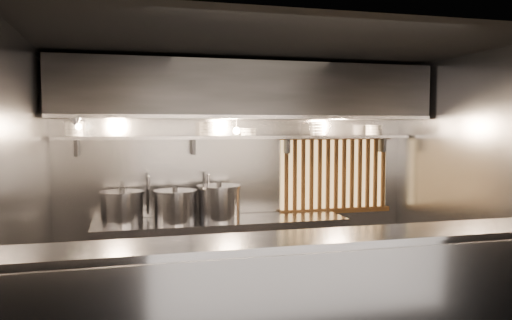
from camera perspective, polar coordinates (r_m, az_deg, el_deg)
name	(u,v)px	position (r m, az deg, el deg)	size (l,w,h in m)	color
ceiling	(273,45)	(4.94, 1.96, 13.01)	(4.50, 4.50, 0.00)	black
wall_back	(239,175)	(6.36, -1.91, -1.67)	(4.50, 4.50, 0.00)	gray
wall_left	(25,197)	(4.80, -24.86, -3.84)	(3.00, 3.00, 0.00)	gray
wall_right	(469,182)	(5.96, 23.17, -2.36)	(3.00, 3.00, 0.00)	gray
serving_counter	(306,305)	(4.23, 5.74, -16.18)	(4.50, 0.56, 1.13)	#A1A1A6
cooking_bench	(222,257)	(6.11, -3.91, -10.96)	(3.00, 0.70, 0.90)	#A1A1A6
bowl_shelf	(242,137)	(6.16, -1.56, 2.62)	(4.40, 0.34, 0.04)	#A1A1A6
exhaust_hood	(247,92)	(5.96, -1.08, 7.81)	(4.40, 0.81, 0.65)	#2D2D30
wood_screen	(335,174)	(6.73, 9.05, -1.59)	(1.56, 0.09, 1.04)	#F6C06E
faucet_left	(148,186)	(6.09, -12.26, -2.89)	(0.04, 0.30, 0.50)	silver
faucet_right	(206,184)	(6.16, -5.73, -2.75)	(0.04, 0.30, 0.50)	silver
heat_lamp	(76,121)	(5.55, -19.90, 4.19)	(0.25, 0.35, 0.20)	#A1A1A6
pendant_bulb	(237,131)	(6.02, -2.23, 3.37)	(0.09, 0.09, 0.19)	#2D2D30
stock_pot_left	(175,206)	(5.87, -9.22, -5.23)	(0.55, 0.55, 0.42)	#A1A1A6
stock_pot_mid	(122,207)	(5.93, -15.06, -5.23)	(0.65, 0.65, 0.42)	#A1A1A6
stock_pot_right	(219,202)	(5.98, -4.24, -4.84)	(0.54, 0.54, 0.45)	#A1A1A6
bowl_stack_0	(74,129)	(6.03, -20.12, 3.35)	(0.22, 0.22, 0.17)	silver
bowl_stack_1	(209,129)	(6.08, -5.43, 3.57)	(0.24, 0.24, 0.17)	silver
bowl_stack_2	(248,132)	(6.18, -0.87, 3.24)	(0.20, 0.20, 0.09)	silver
bowl_stack_3	(318,129)	(6.45, 7.06, 3.58)	(0.21, 0.21, 0.17)	silver
bowl_stack_4	(374,130)	(6.79, 13.32, 3.36)	(0.23, 0.23, 0.13)	silver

